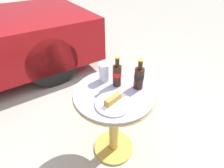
# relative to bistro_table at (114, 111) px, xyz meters

# --- Properties ---
(ground_plane) EXTENTS (30.00, 30.00, 0.00)m
(ground_plane) POSITION_rel_bistro_table_xyz_m (0.00, 0.00, -0.50)
(ground_plane) COLOR #A8A093
(bistro_table) EXTENTS (0.62, 0.62, 0.70)m
(bistro_table) POSITION_rel_bistro_table_xyz_m (0.00, 0.00, 0.00)
(bistro_table) COLOR gold
(bistro_table) RESTS_ON ground_plane
(cola_bottle_left) EXTENTS (0.07, 0.07, 0.24)m
(cola_bottle_left) POSITION_rel_bistro_table_xyz_m (0.06, 0.06, 0.30)
(cola_bottle_left) COLOR #33190F
(cola_bottle_left) RESTS_ON bistro_table
(cola_bottle_right) EXTENTS (0.07, 0.07, 0.24)m
(cola_bottle_right) POSITION_rel_bistro_table_xyz_m (0.18, -0.06, 0.30)
(cola_bottle_right) COLOR #33190F
(cola_bottle_right) RESTS_ON bistro_table
(drinking_glass) EXTENTS (0.08, 0.08, 0.14)m
(drinking_glass) POSITION_rel_bistro_table_xyz_m (0.02, 0.17, 0.27)
(drinking_glass) COLOR #C68923
(drinking_glass) RESTS_ON bistro_table
(lunch_plate_near) EXTENTS (0.25, 0.25, 0.06)m
(lunch_plate_near) POSITION_rel_bistro_table_xyz_m (-0.08, -0.11, 0.22)
(lunch_plate_near) COLOR white
(lunch_plate_near) RESTS_ON bistro_table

